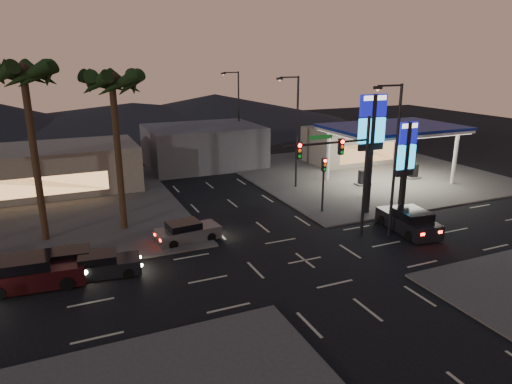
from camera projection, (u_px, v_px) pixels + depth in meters
name	position (u px, v px, depth m)	size (l,w,h in m)	color
ground	(305.00, 260.00, 26.96)	(140.00, 140.00, 0.00)	black
corner_lot_ne	(363.00, 173.00, 47.17)	(24.00, 24.00, 0.12)	#47443F
corner_lot_nw	(18.00, 214.00, 34.79)	(24.00, 24.00, 0.12)	#47443F
gas_station	(393.00, 130.00, 42.23)	(12.20, 8.20, 5.47)	silver
convenience_store	(352.00, 145.00, 51.78)	(10.00, 6.00, 4.00)	#726B5B
pylon_sign_tall	(372.00, 131.00, 33.25)	(2.20, 0.35, 9.00)	black
pylon_sign_short	(406.00, 154.00, 33.84)	(1.60, 0.35, 7.00)	black
traffic_signal_mast	(344.00, 162.00, 28.67)	(6.10, 0.39, 8.00)	black
pedestal_signal	(324.00, 176.00, 34.38)	(0.32, 0.39, 4.30)	black
streetlight_near	(393.00, 153.00, 28.84)	(2.14, 0.25, 10.00)	black
streetlight_mid	(295.00, 126.00, 40.24)	(2.14, 0.25, 10.00)	black
streetlight_far	(237.00, 110.00, 52.53)	(2.14, 0.25, 10.00)	black
palm_a	(113.00, 92.00, 29.13)	(4.41, 4.41, 10.86)	black
palm_b	(25.00, 85.00, 27.04)	(4.41, 4.41, 11.46)	black
building_far_west	(44.00, 170.00, 40.27)	(16.00, 8.00, 4.00)	#726B5B
building_far_mid	(203.00, 146.00, 49.92)	(12.00, 9.00, 4.40)	#4C4C51
hill_right	(215.00, 108.00, 84.69)	(50.00, 50.00, 5.00)	black
hill_center	(133.00, 114.00, 79.03)	(60.00, 60.00, 4.00)	black
car_lane_a_front	(102.00, 265.00, 24.93)	(4.17, 2.03, 1.32)	black
car_lane_a_mid	(33.00, 273.00, 23.68)	(5.25, 2.48, 1.67)	black
car_lane_b_front	(187.00, 232.00, 29.61)	(4.30, 2.10, 1.36)	#525254
car_lane_b_mid	(76.00, 261.00, 25.39)	(4.27, 2.11, 1.35)	black
suv_station	(409.00, 221.00, 31.18)	(2.56, 5.11, 1.64)	black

